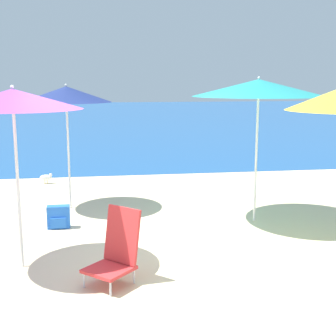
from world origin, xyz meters
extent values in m
plane|color=beige|center=(0.00, 0.00, 0.00)|extent=(60.00, 60.00, 0.00)
cube|color=#1E5699|center=(0.00, 25.44, 0.00)|extent=(60.00, 40.00, 0.01)
cylinder|color=white|center=(-1.32, 0.07, 0.95)|extent=(0.04, 0.04, 1.89)
cone|color=purple|center=(-1.32, 0.07, 2.01)|extent=(1.59, 1.59, 0.23)
sphere|color=white|center=(-1.32, 0.07, 2.15)|extent=(0.04, 0.04, 0.04)
cylinder|color=white|center=(-0.88, 2.69, 0.93)|extent=(0.04, 0.04, 1.86)
cone|color=navy|center=(-0.88, 2.69, 1.99)|extent=(1.54, 1.54, 0.27)
sphere|color=white|center=(-0.88, 2.69, 2.15)|extent=(0.04, 0.04, 0.04)
cylinder|color=white|center=(2.08, 1.46, 0.99)|extent=(0.04, 0.04, 1.98)
cone|color=teal|center=(2.08, 1.46, 2.11)|extent=(2.06, 2.06, 0.26)
sphere|color=white|center=(2.08, 1.46, 2.26)|extent=(0.04, 0.04, 0.04)
cylinder|color=silver|center=(-0.57, -0.65, 0.08)|extent=(0.02, 0.02, 0.17)
cylinder|color=silver|center=(-0.30, -0.91, 0.08)|extent=(0.02, 0.02, 0.17)
cylinder|color=silver|center=(-0.30, -0.37, 0.08)|extent=(0.02, 0.02, 0.17)
cylinder|color=silver|center=(-0.03, -0.63, 0.08)|extent=(0.02, 0.02, 0.17)
cube|color=red|center=(-0.30, -0.64, 0.19)|extent=(0.64, 0.64, 0.04)
cube|color=red|center=(-0.14, -0.47, 0.52)|extent=(0.42, 0.41, 0.62)
cube|color=blue|center=(-1.00, 1.55, 0.17)|extent=(0.34, 0.16, 0.35)
cube|color=blue|center=(-1.00, 1.45, 0.10)|extent=(0.24, 0.03, 0.16)
cylinder|color=gold|center=(-1.54, 4.82, 0.04)|extent=(0.01, 0.01, 0.07)
cylinder|color=gold|center=(-1.49, 4.82, 0.04)|extent=(0.01, 0.01, 0.07)
ellipsoid|color=white|center=(-1.51, 4.82, 0.14)|extent=(0.26, 0.11, 0.13)
sphere|color=white|center=(-1.41, 4.82, 0.19)|extent=(0.07, 0.07, 0.07)
camera|label=1|loc=(-0.40, -5.50, 2.21)|focal=50.00mm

